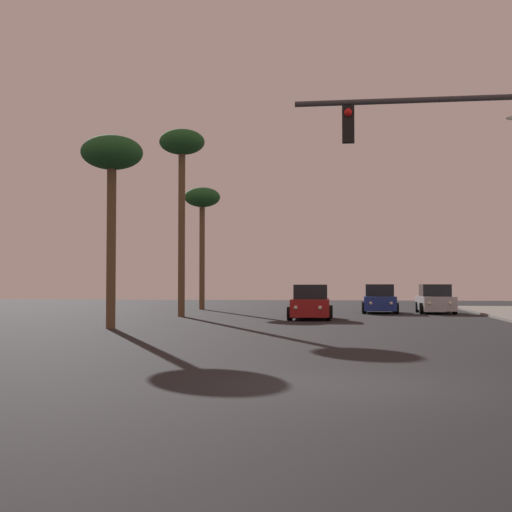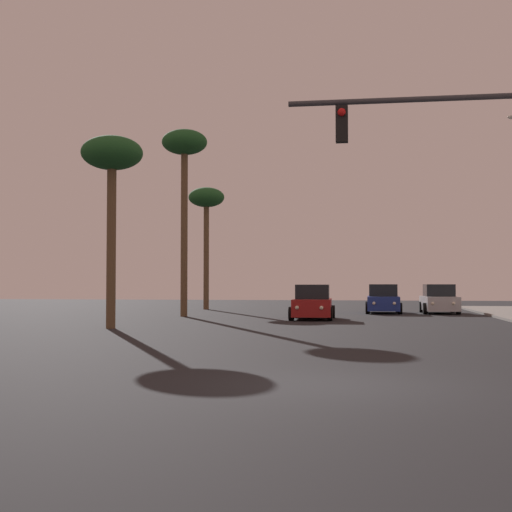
{
  "view_description": "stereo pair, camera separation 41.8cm",
  "coord_description": "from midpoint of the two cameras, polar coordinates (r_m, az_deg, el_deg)",
  "views": [
    {
      "loc": [
        0.1,
        -12.48,
        1.77
      ],
      "look_at": [
        -3.78,
        15.79,
        2.84
      ],
      "focal_mm": 50.0,
      "sensor_mm": 36.0,
      "label": 1
    },
    {
      "loc": [
        0.51,
        -12.42,
        1.77
      ],
      "look_at": [
        -3.78,
        15.79,
        2.84
      ],
      "focal_mm": 50.0,
      "sensor_mm": 36.0,
      "label": 2
    }
  ],
  "objects": [
    {
      "name": "ground_plane",
      "position": [
        12.57,
        6.45,
        -10.21
      ],
      "size": [
        120.0,
        120.0,
        0.0
      ],
      "primitive_type": "plane",
      "color": "black"
    },
    {
      "name": "car_silver",
      "position": [
        42.6,
        13.87,
        -3.45
      ],
      "size": [
        2.04,
        4.34,
        1.68
      ],
      "rotation": [
        0.0,
        0.0,
        3.18
      ],
      "color": "#B7B7BC",
      "rests_on": "ground"
    },
    {
      "name": "car_blue",
      "position": [
        42.32,
        9.57,
        -3.49
      ],
      "size": [
        2.04,
        4.32,
        1.68
      ],
      "rotation": [
        0.0,
        0.0,
        3.13
      ],
      "color": "navy",
      "rests_on": "ground"
    },
    {
      "name": "car_red",
      "position": [
        34.75,
        4.05,
        -3.81
      ],
      "size": [
        2.04,
        4.34,
        1.68
      ],
      "rotation": [
        0.0,
        0.0,
        3.17
      ],
      "color": "maroon",
      "rests_on": "ground"
    },
    {
      "name": "palm_tree_mid",
      "position": [
        38.19,
        -6.26,
        8.14
      ],
      "size": [
        2.4,
        2.4,
        9.87
      ],
      "color": "brown",
      "rests_on": "ground"
    },
    {
      "name": "palm_tree_far",
      "position": [
        47.85,
        -4.58,
        4.21
      ],
      "size": [
        2.4,
        2.4,
        8.15
      ],
      "color": "brown",
      "rests_on": "ground"
    },
    {
      "name": "palm_tree_near",
      "position": [
        28.49,
        -11.87,
        7.4
      ],
      "size": [
        2.4,
        2.4,
        7.49
      ],
      "color": "brown",
      "rests_on": "ground"
    }
  ]
}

